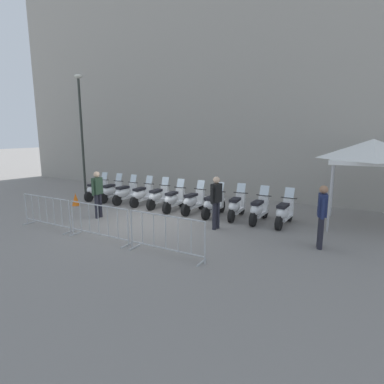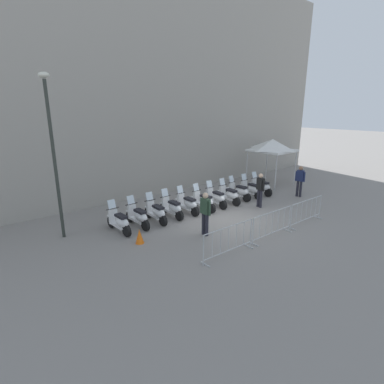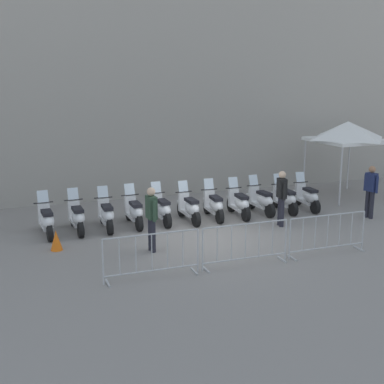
# 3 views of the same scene
# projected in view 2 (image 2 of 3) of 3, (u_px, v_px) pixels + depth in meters

# --- Properties ---
(ground_plane) EXTENTS (120.00, 120.00, 0.00)m
(ground_plane) POSITION_uv_depth(u_px,v_px,m) (228.00, 220.00, 13.39)
(ground_plane) COLOR gray
(building_facade) EXTENTS (28.09, 3.88, 12.35)m
(building_facade) POSITION_uv_depth(u_px,v_px,m) (146.00, 82.00, 16.73)
(building_facade) COLOR #9E998E
(building_facade) RESTS_ON ground
(motorcycle_0) EXTENTS (0.56, 1.72, 1.24)m
(motorcycle_0) POSITION_uv_depth(u_px,v_px,m) (119.00, 222.00, 11.95)
(motorcycle_0) COLOR black
(motorcycle_0) RESTS_ON ground
(motorcycle_1) EXTENTS (0.56, 1.72, 1.24)m
(motorcycle_1) POSITION_uv_depth(u_px,v_px,m) (138.00, 217.00, 12.51)
(motorcycle_1) COLOR black
(motorcycle_1) RESTS_ON ground
(motorcycle_2) EXTENTS (0.56, 1.73, 1.24)m
(motorcycle_2) POSITION_uv_depth(u_px,v_px,m) (156.00, 212.00, 13.02)
(motorcycle_2) COLOR black
(motorcycle_2) RESTS_ON ground
(motorcycle_3) EXTENTS (0.56, 1.72, 1.24)m
(motorcycle_3) POSITION_uv_depth(u_px,v_px,m) (172.00, 208.00, 13.59)
(motorcycle_3) COLOR black
(motorcycle_3) RESTS_ON ground
(motorcycle_4) EXTENTS (0.56, 1.72, 1.24)m
(motorcycle_4) POSITION_uv_depth(u_px,v_px,m) (187.00, 204.00, 14.11)
(motorcycle_4) COLOR black
(motorcycle_4) RESTS_ON ground
(motorcycle_5) EXTENTS (0.56, 1.72, 1.24)m
(motorcycle_5) POSITION_uv_depth(u_px,v_px,m) (204.00, 201.00, 14.52)
(motorcycle_5) COLOR black
(motorcycle_5) RESTS_ON ground
(motorcycle_6) EXTENTS (0.58, 1.73, 1.24)m
(motorcycle_6) POSITION_uv_depth(u_px,v_px,m) (216.00, 198.00, 15.08)
(motorcycle_6) COLOR black
(motorcycle_6) RESTS_ON ground
(motorcycle_7) EXTENTS (0.56, 1.73, 1.24)m
(motorcycle_7) POSITION_uv_depth(u_px,v_px,m) (229.00, 195.00, 15.57)
(motorcycle_7) COLOR black
(motorcycle_7) RESTS_ON ground
(motorcycle_8) EXTENTS (0.56, 1.72, 1.24)m
(motorcycle_8) POSITION_uv_depth(u_px,v_px,m) (239.00, 192.00, 16.20)
(motorcycle_8) COLOR black
(motorcycle_8) RESTS_ON ground
(motorcycle_9) EXTENTS (0.56, 1.73, 1.24)m
(motorcycle_9) POSITION_uv_depth(u_px,v_px,m) (251.00, 189.00, 16.65)
(motorcycle_9) COLOR black
(motorcycle_9) RESTS_ON ground
(motorcycle_10) EXTENTS (0.58, 1.73, 1.24)m
(motorcycle_10) POSITION_uv_depth(u_px,v_px,m) (261.00, 187.00, 17.17)
(motorcycle_10) COLOR black
(motorcycle_10) RESTS_ON ground
(barrier_segment_0) EXTENTS (2.27, 0.55, 1.07)m
(barrier_segment_0) POSITION_uv_depth(u_px,v_px,m) (229.00, 241.00, 10.06)
(barrier_segment_0) COLOR #B2B5B7
(barrier_segment_0) RESTS_ON ground
(barrier_segment_1) EXTENTS (2.27, 0.55, 1.07)m
(barrier_segment_1) POSITION_uv_depth(u_px,v_px,m) (272.00, 225.00, 11.47)
(barrier_segment_1) COLOR #B2B5B7
(barrier_segment_1) RESTS_ON ground
(barrier_segment_2) EXTENTS (2.27, 0.55, 1.07)m
(barrier_segment_2) POSITION_uv_depth(u_px,v_px,m) (306.00, 212.00, 12.88)
(barrier_segment_2) COLOR #B2B5B7
(barrier_segment_2) RESTS_ON ground
(street_lamp) EXTENTS (0.36, 0.36, 6.00)m
(street_lamp) POSITION_uv_depth(u_px,v_px,m) (52.00, 144.00, 10.68)
(street_lamp) COLOR #2D332D
(street_lamp) RESTS_ON ground
(officer_near_row_end) EXTENTS (0.27, 0.55, 1.73)m
(officer_near_row_end) POSITION_uv_depth(u_px,v_px,m) (300.00, 180.00, 16.63)
(officer_near_row_end) COLOR #23232D
(officer_near_row_end) RESTS_ON ground
(officer_mid_plaza) EXTENTS (0.29, 0.54, 1.73)m
(officer_mid_plaza) POSITION_uv_depth(u_px,v_px,m) (260.00, 188.00, 14.86)
(officer_mid_plaza) COLOR #23232D
(officer_mid_plaza) RESTS_ON ground
(officer_by_barriers) EXTENTS (0.23, 0.55, 1.73)m
(officer_by_barriers) POSITION_uv_depth(u_px,v_px,m) (205.00, 211.00, 11.56)
(officer_by_barriers) COLOR #23232D
(officer_by_barriers) RESTS_ON ground
(canopy_tent) EXTENTS (2.42, 2.42, 2.91)m
(canopy_tent) POSITION_uv_depth(u_px,v_px,m) (272.00, 145.00, 18.93)
(canopy_tent) COLOR silver
(canopy_tent) RESTS_ON ground
(traffic_cone) EXTENTS (0.32, 0.32, 0.55)m
(traffic_cone) POSITION_uv_depth(u_px,v_px,m) (140.00, 236.00, 11.05)
(traffic_cone) COLOR orange
(traffic_cone) RESTS_ON ground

